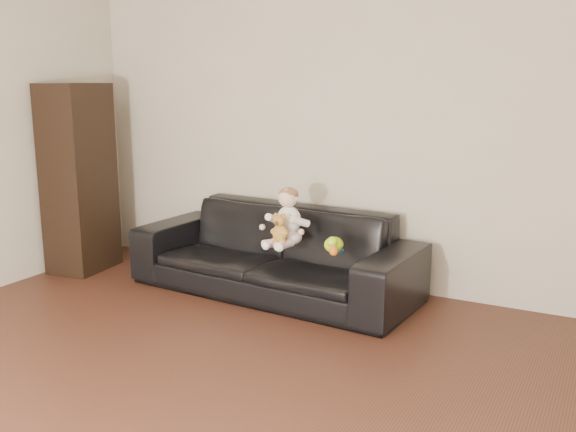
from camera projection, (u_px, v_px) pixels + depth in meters
The scene contains 9 objects.
wall_back at pixel (359, 124), 4.99m from camera, with size 5.00×5.00×0.00m, color #BFB5A0.
sofa at pixel (274, 252), 4.99m from camera, with size 2.25×0.88×0.66m, color black.
cabinet at pixel (79, 178), 5.51m from camera, with size 0.40×0.55×1.61m, color black.
shelf_item at pixel (78, 136), 5.43m from camera, with size 0.18×0.25×0.28m, color silver.
baby at pixel (287, 220), 4.74m from camera, with size 0.33×0.39×0.43m.
teddy_bear at pixel (280, 229), 4.63m from camera, with size 0.12×0.12×0.22m.
toy_green at pixel (334, 245), 4.58m from camera, with size 0.14×0.16×0.11m, color #B0EA1B.
toy_rattle at pixel (334, 251), 4.49m from camera, with size 0.06×0.06×0.06m, color orange.
toy_blue_disc at pixel (336, 250), 4.63m from camera, with size 0.11×0.11×0.02m, color blue.
Camera 1 is at (1.87, -1.95, 1.66)m, focal length 40.00 mm.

